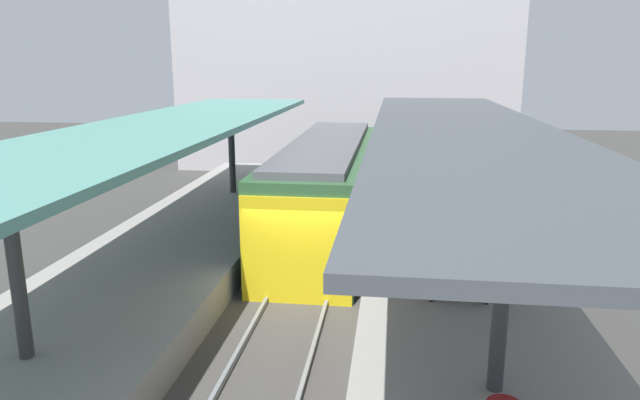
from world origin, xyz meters
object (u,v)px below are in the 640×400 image
Objects in this scene: passenger_near_bench at (462,199)px; passenger_mid_platform at (469,183)px; passenger_far_end at (394,185)px; platform_sign at (452,184)px; commuter_train at (327,187)px; platform_bench at (459,278)px.

passenger_near_bench is 0.90× the size of passenger_mid_platform.
platform_sign is at bearing -64.18° from passenger_far_end.
passenger_far_end is at bearing 0.41° from commuter_train.
passenger_near_bench is 1.91m from passenger_mid_platform.
platform_sign is 1.33× the size of passenger_far_end.
commuter_train is at bearing -177.13° from passenger_mid_platform.
commuter_train is at bearing 158.99° from passenger_near_bench.
commuter_train is at bearing -179.59° from passenger_far_end.
passenger_far_end is at bearing 140.82° from passenger_near_bench.
commuter_train reaches higher than platform_bench.
platform_bench is 7.35m from passenger_far_end.
platform_bench is at bearing -92.65° from platform_sign.
platform_sign is at bearing -106.27° from passenger_near_bench.
platform_bench is 7.52m from passenger_mid_platform.
platform_bench is (3.59, -7.20, -0.26)m from commuter_train.
platform_bench is 0.84× the size of passenger_far_end.
passenger_near_bench is (0.64, 5.57, 0.37)m from platform_bench.
passenger_near_bench is at bearing -39.18° from passenger_far_end.
passenger_near_bench is at bearing -103.01° from passenger_mid_platform.
passenger_mid_platform is 1.08× the size of passenger_far_end.
commuter_train reaches higher than passenger_near_bench.
passenger_mid_platform is at bearing 81.77° from platform_bench.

